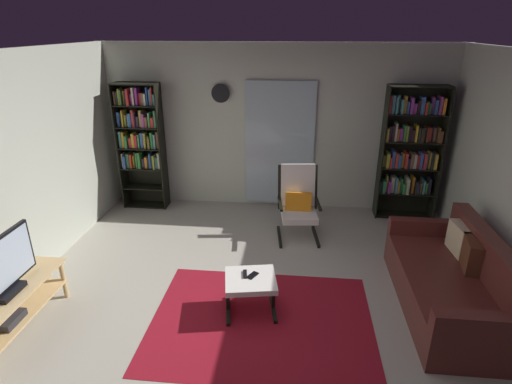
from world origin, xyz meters
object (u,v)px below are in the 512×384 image
Objects in this scene: bookshelf_near_tv at (141,138)px; leather_sofa at (454,283)px; bookshelf_near_sofa at (410,151)px; ottoman at (251,284)px; tv_remote at (245,274)px; tv_stand at (10,309)px; wall_clock at (221,93)px; lounge_armchair at (298,201)px; television at (1,270)px; cell_phone at (253,275)px.

leather_sofa is (4.19, -2.29, -0.87)m from bookshelf_near_tv.
bookshelf_near_sofa reaches higher than ottoman.
bookshelf_near_sofa is 14.15× the size of tv_remote.
wall_clock reaches higher than tv_stand.
tv_stand is 3.62m from lounge_armchair.
cell_phone is (2.25, 0.64, -0.33)m from television.
lounge_armchair is at bearing 75.16° from ottoman.
tv_stand is 4.46m from leather_sofa.
tv_remote is 3.17m from wall_clock.
bookshelf_near_tv is at bearing 162.37° from lounge_armchair.
tv_remote is at bearing 141.94° from ottoman.
tv_remote is (2.17, 0.66, 0.10)m from tv_stand.
wall_clock reaches higher than cell_phone.
tv_stand is 4.01m from wall_clock.
bookshelf_near_tv is 6.97× the size of wall_clock.
bookshelf_near_sofa reaches higher than leather_sofa.
television is 0.46× the size of leather_sofa.
leather_sofa is 2.22m from tv_remote.
tv_stand is at bearing -113.14° from wall_clock.
bookshelf_near_sofa is 14.55× the size of cell_phone.
cell_phone is at bearing 16.17° from tv_stand.
lounge_armchair is (2.71, 2.39, 0.22)m from tv_stand.
tv_remote is (-2.20, -0.24, 0.12)m from leather_sofa.
tv_remote is at bearing -130.47° from bookshelf_near_sofa.
television is 0.87× the size of lounge_armchair.
tv_remote is at bearing 16.61° from television.
television is at bearing -133.98° from cell_phone.
tv_remote is at bearing -173.67° from leather_sofa.
cell_phone is at bearing -50.80° from bookshelf_near_tv.
cell_phone is (2.07, -2.54, -0.75)m from bookshelf_near_tv.
bookshelf_near_tv is 0.99× the size of bookshelf_near_sofa.
tv_remote is (-2.18, -2.56, -0.65)m from bookshelf_near_sofa.
lounge_armchair is (2.70, 2.37, -0.21)m from television.
wall_clock is (-2.92, 2.50, 1.56)m from leather_sofa.
lounge_armchair is 1.71× the size of ottoman.
ottoman is (2.05, -2.58, -0.82)m from bookshelf_near_tv.
lounge_armchair reaches higher than tv_remote.
lounge_armchair is (-1.66, 1.48, 0.24)m from leather_sofa.
wall_clock is (-0.80, 2.75, 1.44)m from cell_phone.
television reaches higher than cell_phone.
ottoman is (-0.47, -1.78, -0.20)m from lounge_armchair.
bookshelf_near_tv reaches higher than tv_remote.
ottoman is 3.27m from wall_clock.
cell_phone is at bearing -15.09° from tv_remote.
ottoman is 4.14× the size of tv_remote.
bookshelf_near_tv is at bearing 86.74° from television.
bookshelf_near_tv is 3.30m from tv_remote.
bookshelf_near_tv is 2.72m from lounge_armchair.
leather_sofa is 3.26× the size of ottoman.
television reaches higher than lounge_armchair.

